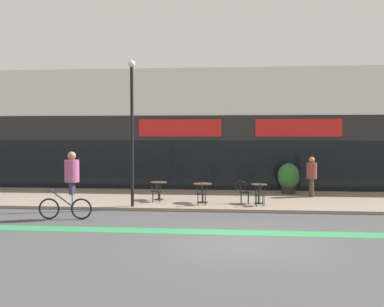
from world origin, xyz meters
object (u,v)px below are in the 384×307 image
(cafe_chair_0_near, at_px, (156,189))
(pedestrian_near_end, at_px, (312,173))
(bistro_table_2, at_px, (259,190))
(planter_pot, at_px, (288,178))
(lamp_post, at_px, (132,123))
(cyclist_0, at_px, (70,179))
(cafe_chair_1_near, at_px, (202,192))
(bistro_table_0, at_px, (159,187))
(cafe_chair_2_near, at_px, (260,193))
(cafe_chair_2_side, at_px, (243,190))
(bistro_table_1, at_px, (203,189))

(cafe_chair_0_near, xyz_separation_m, pedestrian_near_end, (6.39, 2.11, 0.51))
(bistro_table_2, distance_m, planter_pot, 3.34)
(lamp_post, bearing_deg, cyclist_0, -127.86)
(cyclist_0, relative_size, pedestrian_near_end, 1.31)
(cafe_chair_1_near, bearing_deg, bistro_table_0, 51.38)
(cafe_chair_2_near, relative_size, lamp_post, 0.17)
(bistro_table_2, distance_m, pedestrian_near_end, 3.19)
(cafe_chair_0_near, bearing_deg, bistro_table_0, -7.21)
(bistro_table_2, relative_size, cyclist_0, 0.34)
(cafe_chair_0_near, bearing_deg, cyclist_0, 135.41)
(bistro_table_2, relative_size, cafe_chair_2_near, 0.85)
(bistro_table_0, relative_size, lamp_post, 0.14)
(bistro_table_0, xyz_separation_m, cafe_chair_1_near, (1.86, -1.21, -0.01))
(cafe_chair_0_near, height_order, pedestrian_near_end, pedestrian_near_end)
(cafe_chair_0_near, distance_m, cafe_chair_2_near, 4.10)
(bistro_table_2, relative_size, cafe_chair_0_near, 0.85)
(bistro_table_0, relative_size, planter_pot, 0.54)
(cafe_chair_2_near, bearing_deg, cafe_chair_2_side, 38.61)
(bistro_table_0, bearing_deg, cyclist_0, -121.49)
(cafe_chair_2_near, relative_size, cafe_chair_2_side, 1.00)
(bistro_table_1, height_order, cyclist_0, cyclist_0)
(bistro_table_2, relative_size, cafe_chair_1_near, 0.85)
(bistro_table_0, distance_m, bistro_table_1, 1.94)
(cafe_chair_2_near, bearing_deg, cafe_chair_0_near, 74.42)
(bistro_table_0, distance_m, cafe_chair_2_side, 3.48)
(bistro_table_0, bearing_deg, cafe_chair_2_near, -16.97)
(bistro_table_2, height_order, planter_pot, planter_pot)
(cafe_chair_2_near, xyz_separation_m, pedestrian_near_end, (2.34, 2.73, 0.51))
(bistro_table_1, bearing_deg, cafe_chair_2_near, -16.50)
(bistro_table_0, height_order, cafe_chair_0_near, cafe_chair_0_near)
(lamp_post, bearing_deg, cafe_chair_0_near, 56.55)
(lamp_post, bearing_deg, bistro_table_0, 67.56)
(pedestrian_near_end, bearing_deg, cafe_chair_2_side, -154.06)
(cafe_chair_1_near, height_order, planter_pot, planter_pot)
(cafe_chair_0_near, xyz_separation_m, cafe_chair_1_near, (1.85, -0.59, 0.00))
(cafe_chair_1_near, height_order, cafe_chair_2_near, same)
(cafe_chair_1_near, relative_size, lamp_post, 0.17)
(cafe_chair_0_near, height_order, lamp_post, lamp_post)
(bistro_table_1, relative_size, cyclist_0, 0.34)
(cafe_chair_1_near, bearing_deg, cafe_chair_2_side, -74.83)
(bistro_table_1, height_order, pedestrian_near_end, pedestrian_near_end)
(bistro_table_2, bearing_deg, lamp_post, -167.03)
(cafe_chair_1_near, distance_m, cafe_chair_2_near, 2.20)
(cafe_chair_0_near, bearing_deg, pedestrian_near_end, -79.92)
(cafe_chair_2_side, height_order, planter_pot, planter_pot)
(bistro_table_0, xyz_separation_m, cafe_chair_0_near, (0.01, -0.62, -0.01))
(cafe_chair_2_side, bearing_deg, bistro_table_1, 176.86)
(cafe_chair_1_near, relative_size, pedestrian_near_end, 0.52)
(bistro_table_2, relative_size, lamp_post, 0.14)
(bistro_table_0, distance_m, planter_pot, 6.03)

